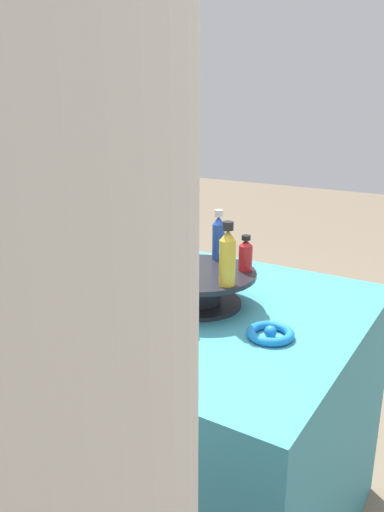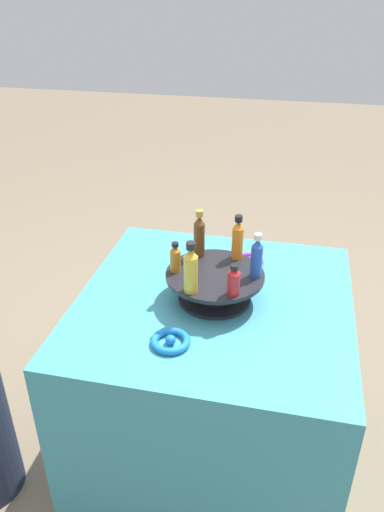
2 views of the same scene
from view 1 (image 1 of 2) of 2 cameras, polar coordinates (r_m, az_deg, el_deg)
name	(u,v)px [view 1 (image 1 of 2)]	position (r m, az deg, el deg)	size (l,w,h in m)	color
party_table	(198,420)	(1.47, 0.74, -18.27)	(0.82, 0.82, 0.70)	teal
display_stand	(199,285)	(1.28, 0.81, -3.33)	(0.29, 0.29, 0.09)	black
bottle_amber	(177,268)	(1.15, -1.76, -1.43)	(0.03, 0.03, 0.09)	#AD6B19
bottle_gold	(227,256)	(1.15, 4.08, -0.05)	(0.04, 0.04, 0.15)	gold
bottle_red	(246,254)	(1.26, 6.14, 0.17)	(0.03, 0.03, 0.09)	#B21E23
bottle_blue	(218,237)	(1.35, 3.04, 2.22)	(0.03, 0.03, 0.14)	#234CAD
bottle_orange	(175,236)	(1.34, -1.97, 2.26)	(0.04, 0.04, 0.14)	orange
bottle_brown	(152,245)	(1.24, -4.59, 1.22)	(0.03, 0.03, 0.15)	brown
ribbon_bow_blue	(270,333)	(1.13, 8.95, -8.72)	(0.11, 0.11, 0.03)	blue
ribbon_bow_purple	(145,276)	(1.48, -5.39, -2.34)	(0.10, 0.10, 0.03)	purple
person_figure	(65,483)	(0.59, -14.27, -23.86)	(0.28, 0.28, 1.63)	#282D42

